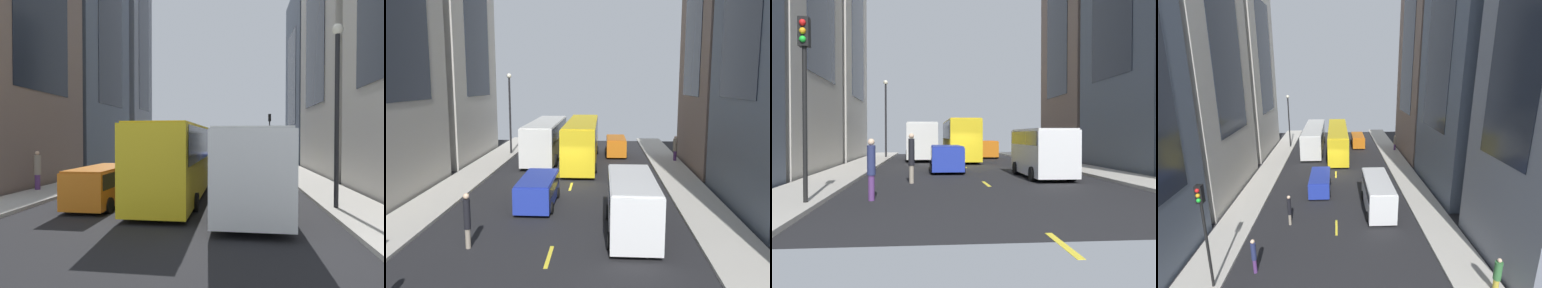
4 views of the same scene
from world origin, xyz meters
TOP-DOWN VIEW (x-y plane):
  - ground_plane at (0.00, 0.00)m, footprint 41.54×41.54m
  - sidewalk_west at (-7.44, 0.00)m, footprint 2.66×44.00m
  - sidewalk_east at (7.44, 0.00)m, footprint 2.66×44.00m
  - lane_stripe_1 at (0.00, -10.50)m, footprint 0.16×2.00m
  - lane_stripe_2 at (0.00, 0.00)m, footprint 0.16×2.00m
  - lane_stripe_3 at (0.00, 10.50)m, footprint 0.16×2.00m
  - lane_stripe_4 at (0.00, 21.00)m, footprint 0.16×2.00m
  - building_west_1 at (-12.82, -3.53)m, footprint 7.78×11.88m
  - building_west_2 at (-13.78, 9.62)m, footprint 9.72×11.44m
  - building_east_1 at (13.07, -3.89)m, footprint 8.29×10.17m
  - building_east_2 at (13.68, 6.81)m, footprint 9.53×10.04m
  - city_bus_white at (-3.03, 9.83)m, footprint 2.81×11.77m
  - streetcar_yellow at (0.31, 8.03)m, footprint 2.70×12.97m
  - delivery_van_white at (3.39, -7.79)m, footprint 2.25×5.92m
  - car_orange_0 at (3.31, 11.46)m, footprint 1.92×4.33m
  - car_blue_1 at (-1.50, -4.01)m, footprint 2.02×4.57m
  - pedestrian_crossing_near at (8.15, -17.03)m, footprint 0.38×0.38m
  - pedestrian_waiting_curb at (-4.63, -14.87)m, footprint 0.29×0.29m
  - pedestrian_walking_far at (8.26, 8.60)m, footprint 0.37×0.37m
  - pedestrian_crossing_mid at (-3.43, -9.89)m, footprint 0.28×0.28m
  - traffic_light_near_corner at (-6.51, -15.96)m, footprint 0.32×0.44m
  - streetlamp_near at (-6.61, 11.18)m, footprint 0.44×0.44m

SIDE VIEW (x-z plane):
  - ground_plane at x=0.00m, z-range 0.00..0.00m
  - lane_stripe_1 at x=0.00m, z-range 0.00..0.01m
  - lane_stripe_2 at x=0.00m, z-range 0.00..0.01m
  - lane_stripe_3 at x=0.00m, z-range 0.00..0.01m
  - lane_stripe_4 at x=0.00m, z-range 0.00..0.01m
  - sidewalk_west at x=-7.44m, z-range 0.00..0.15m
  - sidewalk_east at x=7.44m, z-range 0.00..0.15m
  - car_blue_1 at x=-1.50m, z-range 0.15..1.76m
  - car_orange_0 at x=3.31m, z-range 0.15..1.87m
  - pedestrian_crossing_near at x=8.15m, z-range 0.19..2.10m
  - pedestrian_waiting_curb at x=-4.63m, z-range 0.10..2.23m
  - pedestrian_walking_far at x=8.26m, z-range 0.21..2.33m
  - pedestrian_crossing_mid at x=-3.43m, z-range 0.11..2.45m
  - delivery_van_white at x=3.39m, z-range 0.23..2.80m
  - city_bus_white at x=-3.03m, z-range 0.33..3.69m
  - streetcar_yellow at x=0.31m, z-range 0.33..3.92m
  - traffic_light_near_corner at x=-6.51m, z-range 1.28..7.00m
  - streetlamp_near at x=-6.61m, z-range 0.96..8.41m
  - building_west_2 at x=-13.78m, z-range 0.00..24.92m
  - building_west_1 at x=-12.82m, z-range 0.00..25.38m
  - building_east_2 at x=13.68m, z-range 0.00..25.47m
  - building_east_1 at x=13.07m, z-range 0.00..26.34m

